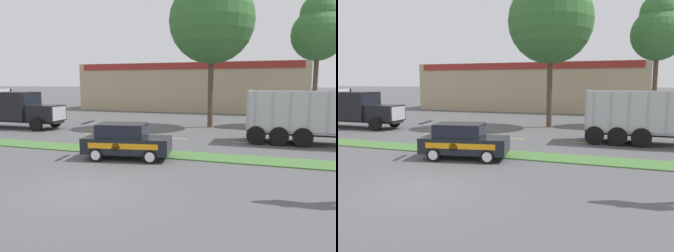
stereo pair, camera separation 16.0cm
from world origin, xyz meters
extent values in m
plane|color=#515154|center=(0.00, 0.00, 0.00)|extent=(600.00, 600.00, 0.00)
cube|color=#477538|center=(0.00, 6.21, 0.03)|extent=(120.00, 1.82, 0.06)
cube|color=yellow|center=(-11.32, 11.11, 0.00)|extent=(2.40, 0.14, 0.01)
cube|color=yellow|center=(-5.92, 11.11, 0.00)|extent=(2.40, 0.14, 0.01)
cube|color=yellow|center=(-0.52, 11.11, 0.00)|extent=(2.40, 0.14, 0.01)
cube|color=yellow|center=(4.88, 11.11, 0.00)|extent=(2.40, 0.14, 0.01)
cube|color=#B7B7BC|center=(7.53, 11.72, 0.81)|extent=(6.00, 2.37, 0.12)
cube|color=#B7B7BC|center=(4.61, 11.72, 2.02)|extent=(0.16, 2.37, 2.43)
cube|color=#B7B7BC|center=(7.53, 10.61, 2.02)|extent=(6.00, 0.16, 2.43)
cube|color=#B7B7BC|center=(7.53, 12.83, 2.02)|extent=(6.00, 0.16, 2.43)
cube|color=#A3A3A8|center=(5.03, 10.51, 2.02)|extent=(0.10, 0.04, 2.31)
cube|color=#A3A3A8|center=(6.03, 10.51, 2.02)|extent=(0.10, 0.04, 2.31)
cube|color=#A3A3A8|center=(7.03, 10.51, 2.02)|extent=(0.10, 0.04, 2.31)
cube|color=#A3A3A8|center=(8.03, 10.51, 2.02)|extent=(0.10, 0.04, 2.31)
cube|color=#A3A3A8|center=(9.03, 10.51, 2.02)|extent=(0.10, 0.04, 2.31)
cylinder|color=black|center=(5.13, 10.55, 0.57)|extent=(1.13, 0.30, 1.13)
cylinder|color=black|center=(5.13, 12.89, 0.57)|extent=(1.13, 0.30, 1.13)
cylinder|color=black|center=(6.44, 10.55, 0.57)|extent=(1.13, 0.30, 1.13)
cylinder|color=black|center=(6.44, 12.89, 0.57)|extent=(1.13, 0.30, 1.13)
cylinder|color=black|center=(7.75, 10.55, 0.57)|extent=(1.13, 0.30, 1.13)
cylinder|color=black|center=(7.75, 12.89, 0.57)|extent=(1.13, 0.30, 1.13)
cube|color=black|center=(-15.94, 12.12, 0.61)|extent=(11.77, 1.30, 0.18)
cube|color=black|center=(-11.34, 12.12, 1.33)|extent=(2.57, 1.94, 1.26)
cube|color=#B7B7BC|center=(-10.03, 12.12, 1.33)|extent=(0.06, 1.65, 1.07)
cube|color=black|center=(-14.18, 12.12, 1.84)|extent=(3.10, 2.36, 2.28)
cube|color=black|center=(-12.61, 12.12, 2.24)|extent=(0.04, 2.01, 1.03)
cube|color=silver|center=(-15.81, 12.12, 1.99)|extent=(0.16, 2.36, 2.46)
cylinder|color=black|center=(-11.34, 10.95, 0.52)|extent=(1.04, 0.30, 1.04)
cylinder|color=black|center=(-11.34, 13.28, 0.52)|extent=(1.04, 0.30, 1.04)
cube|color=black|center=(-0.66, 4.75, 0.70)|extent=(4.44, 2.39, 0.76)
cube|color=black|center=(-0.91, 4.71, 1.39)|extent=(2.53, 1.88, 0.62)
cube|color=black|center=(-0.91, 4.71, 1.72)|extent=(2.53, 1.88, 0.04)
cube|color=black|center=(-2.64, 4.42, 1.76)|extent=(0.42, 1.39, 0.03)
cube|color=orange|center=(-0.52, 3.89, 0.78)|extent=(3.33, 0.56, 0.27)
cylinder|color=black|center=(-0.83, 3.83, 0.70)|extent=(0.41, 0.08, 0.42)
cylinder|color=black|center=(0.76, 4.15, 0.32)|extent=(0.67, 0.30, 0.65)
cylinder|color=silver|center=(0.78, 4.05, 0.32)|extent=(0.45, 0.09, 0.45)
cylinder|color=black|center=(0.49, 5.77, 0.32)|extent=(0.67, 0.30, 0.65)
cylinder|color=silver|center=(0.48, 5.88, 0.32)|extent=(0.45, 0.09, 0.45)
cylinder|color=black|center=(-1.81, 3.72, 0.32)|extent=(0.67, 0.30, 0.65)
cylinder|color=silver|center=(-1.80, 3.62, 0.32)|extent=(0.45, 0.09, 0.45)
cylinder|color=black|center=(-2.08, 5.35, 0.32)|extent=(0.67, 0.30, 0.65)
cylinder|color=silver|center=(-2.10, 5.45, 0.32)|extent=(0.45, 0.09, 0.45)
cube|color=tan|center=(-4.94, 36.03, 3.13)|extent=(29.65, 12.00, 6.27)
cube|color=maroon|center=(-4.94, 29.98, 5.82)|extent=(28.17, 0.10, 0.80)
cylinder|color=brown|center=(9.36, 21.39, 3.29)|extent=(0.40, 0.40, 6.58)
sphere|color=#386B33|center=(9.36, 21.39, 7.79)|extent=(4.41, 4.41, 4.41)
sphere|color=#386B33|center=(9.36, 21.39, 9.55)|extent=(3.09, 3.09, 3.09)
cylinder|color=brown|center=(0.95, 17.63, 3.42)|extent=(0.45, 0.45, 6.84)
sphere|color=#386B33|center=(0.95, 17.63, 8.76)|extent=(7.00, 7.00, 7.00)
camera|label=1|loc=(6.17, -9.64, 3.70)|focal=35.00mm
camera|label=2|loc=(6.33, -9.59, 3.70)|focal=35.00mm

